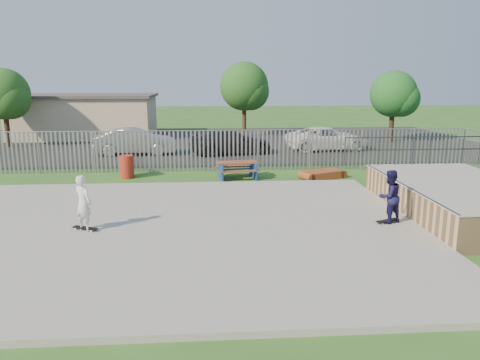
{
  "coord_description": "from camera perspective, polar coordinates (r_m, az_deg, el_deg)",
  "views": [
    {
      "loc": [
        1.15,
        -13.4,
        4.53
      ],
      "look_at": [
        2.25,
        2.0,
        1.1
      ],
      "focal_mm": 35.0,
      "sensor_mm": 36.0,
      "label": 1
    }
  ],
  "objects": [
    {
      "name": "skater_navy",
      "position": [
        14.87,
        17.73,
        -1.94
      ],
      "size": [
        0.98,
        0.89,
        1.64
      ],
      "primitive_type": "imported",
      "rotation": [
        0.0,
        0.0,
        3.56
      ],
      "color": "#15133E",
      "rests_on": "concrete_slab"
    },
    {
      "name": "tree_left",
      "position": [
        34.05,
        -26.88,
        9.32
      ],
      "size": [
        3.29,
        3.29,
        5.08
      ],
      "color": "#402C19",
      "rests_on": "ground"
    },
    {
      "name": "funbox",
      "position": [
        21.52,
        10.03,
        0.66
      ],
      "size": [
        1.98,
        1.49,
        0.36
      ],
      "rotation": [
        0.0,
        0.0,
        0.39
      ],
      "color": "brown",
      "rests_on": "ground"
    },
    {
      "name": "building",
      "position": [
        37.65,
        -18.29,
        7.45
      ],
      "size": [
        10.4,
        6.4,
        3.2
      ],
      "color": "#C5B498",
      "rests_on": "ground"
    },
    {
      "name": "quarter_pipe",
      "position": [
        17.14,
        25.2,
        -2.09
      ],
      "size": [
        5.5,
        7.05,
        2.19
      ],
      "color": "tan",
      "rests_on": "ground"
    },
    {
      "name": "ground",
      "position": [
        14.19,
        -8.57,
        -6.23
      ],
      "size": [
        120.0,
        120.0,
        0.0
      ],
      "primitive_type": "plane",
      "color": "#2C5C1F",
      "rests_on": "ground"
    },
    {
      "name": "picnic_table",
      "position": [
        21.17,
        -0.38,
        1.25
      ],
      "size": [
        1.98,
        1.7,
        0.76
      ],
      "rotation": [
        0.0,
        0.0,
        0.12
      ],
      "color": "brown",
      "rests_on": "ground"
    },
    {
      "name": "concrete_slab",
      "position": [
        14.17,
        -8.58,
        -5.95
      ],
      "size": [
        15.0,
        12.0,
        0.15
      ],
      "primitive_type": "cube",
      "color": "gray",
      "rests_on": "ground"
    },
    {
      "name": "fence",
      "position": [
        18.33,
        -4.48,
        1.38
      ],
      "size": [
        26.04,
        16.02,
        2.0
      ],
      "color": "gray",
      "rests_on": "ground"
    },
    {
      "name": "tree_right",
      "position": [
        34.59,
        18.21,
        9.91
      ],
      "size": [
        3.2,
        3.2,
        4.94
      ],
      "color": "#382616",
      "rests_on": "ground"
    },
    {
      "name": "car_white",
      "position": [
        29.79,
        10.59,
        4.99
      ],
      "size": [
        5.34,
        2.9,
        1.42
      ],
      "primitive_type": "imported",
      "rotation": [
        0.0,
        0.0,
        1.68
      ],
      "color": "white",
      "rests_on": "parking_lot"
    },
    {
      "name": "trash_bin_red",
      "position": [
        21.82,
        -13.61,
        1.58
      ],
      "size": [
        0.62,
        0.62,
        1.04
      ],
      "primitive_type": "cylinder",
      "color": "maroon",
      "rests_on": "ground"
    },
    {
      "name": "tree_mid",
      "position": [
        35.76,
        0.52,
        11.33
      ],
      "size": [
        3.64,
        3.64,
        5.62
      ],
      "color": "#462F1C",
      "rests_on": "ground"
    },
    {
      "name": "car_silver",
      "position": [
        28.22,
        -12.59,
        4.61
      ],
      "size": [
        4.74,
        1.83,
        1.54
      ],
      "primitive_type": "imported",
      "rotation": [
        0.0,
        0.0,
        1.61
      ],
      "color": "#AEAEB3",
      "rests_on": "parking_lot"
    },
    {
      "name": "parking_lot",
      "position": [
        32.74,
        -6.07,
        4.52
      ],
      "size": [
        40.0,
        18.0,
        0.02
      ],
      "primitive_type": "cube",
      "color": "black",
      "rests_on": "ground"
    },
    {
      "name": "car_dark",
      "position": [
        27.75,
        -1.15,
        4.66
      ],
      "size": [
        5.2,
        2.9,
        1.42
      ],
      "primitive_type": "imported",
      "rotation": [
        0.0,
        0.0,
        1.76
      ],
      "color": "black",
      "rests_on": "parking_lot"
    },
    {
      "name": "trash_bin_grey",
      "position": [
        22.21,
        -13.57,
        1.61
      ],
      "size": [
        0.55,
        0.55,
        0.92
      ],
      "primitive_type": "cylinder",
      "color": "#28282B",
      "rests_on": "ground"
    },
    {
      "name": "skater_white",
      "position": [
        14.21,
        -18.57,
        -2.66
      ],
      "size": [
        0.71,
        0.66,
        1.64
      ],
      "primitive_type": "imported",
      "rotation": [
        0.0,
        0.0,
        2.54
      ],
      "color": "silver",
      "rests_on": "concrete_slab"
    },
    {
      "name": "skateboard_a",
      "position": [
        15.07,
        17.53,
        -4.82
      ],
      "size": [
        0.81,
        0.51,
        0.08
      ],
      "rotation": [
        0.0,
        0.0,
        0.42
      ],
      "color": "black",
      "rests_on": "concrete_slab"
    },
    {
      "name": "skateboard_b",
      "position": [
        14.42,
        -18.35,
        -5.65
      ],
      "size": [
        0.81,
        0.52,
        0.08
      ],
      "rotation": [
        0.0,
        0.0,
        -0.43
      ],
      "color": "black",
      "rests_on": "concrete_slab"
    }
  ]
}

